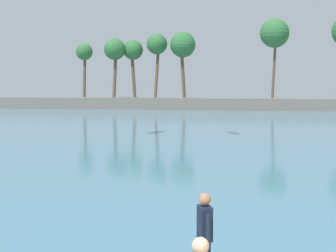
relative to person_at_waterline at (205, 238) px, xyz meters
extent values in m
cube|color=teal|center=(-1.49, 54.83, -0.86)|extent=(220.00, 109.85, 0.06)
cube|color=slate|center=(-1.49, 69.76, 0.01)|extent=(86.76, 6.00, 1.80)
cylinder|color=brown|center=(-23.23, 68.94, 4.54)|extent=(0.79, 0.67, 7.29)
sphere|color=#2D6633|center=(-23.23, 68.94, 8.17)|extent=(3.25, 3.25, 3.25)
cylinder|color=brown|center=(-13.02, 69.94, 4.83)|extent=(0.94, 0.71, 7.87)
sphere|color=#2D6633|center=(-13.02, 69.94, 8.75)|extent=(3.78, 3.78, 3.78)
cylinder|color=brown|center=(-17.00, 70.13, 4.92)|extent=(0.85, 0.87, 8.05)
sphere|color=#2D6633|center=(-17.00, 70.13, 8.93)|extent=(3.12, 3.12, 3.12)
cylinder|color=brown|center=(0.30, 70.46, 5.57)|extent=(0.77, 0.59, 9.34)
sphere|color=#2D6633|center=(0.30, 70.46, 10.23)|extent=(4.19, 4.19, 4.19)
cylinder|color=brown|center=(-28.48, 70.00, 4.41)|extent=(0.67, 0.57, 7.02)
sphere|color=#2D6633|center=(-28.48, 70.00, 7.91)|extent=(2.59, 2.59, 2.59)
cylinder|color=brown|center=(-20.73, 70.20, 4.50)|extent=(0.90, 0.73, 7.22)
sphere|color=#2D6633|center=(-20.73, 70.20, 8.10)|extent=(3.00, 3.00, 3.00)
sphere|color=beige|center=(0.31, -2.64, 0.67)|extent=(0.21, 0.21, 0.21)
cube|color=#141E33|center=(0.00, 0.00, 0.26)|extent=(0.32, 0.39, 0.58)
sphere|color=#9E7051|center=(0.00, 0.00, 0.67)|extent=(0.21, 0.21, 0.21)
cylinder|color=#141E33|center=(-0.09, 0.21, 0.22)|extent=(0.09, 0.09, 0.50)
cylinder|color=#141E33|center=(0.09, -0.21, 0.22)|extent=(0.09, 0.09, 0.50)
camera|label=1|loc=(1.22, -8.84, 2.56)|focal=57.34mm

